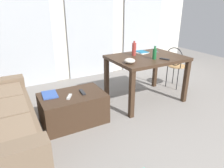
# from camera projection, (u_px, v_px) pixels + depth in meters

# --- Properties ---
(ground_plane) EXTENTS (8.67, 8.67, 0.00)m
(ground_plane) POSITION_uv_depth(u_px,v_px,m) (147.00, 113.00, 3.31)
(ground_plane) COLOR gray
(wall_back) EXTENTS (5.61, 0.10, 2.60)m
(wall_back) POSITION_uv_depth(u_px,v_px,m) (89.00, 19.00, 4.63)
(wall_back) COLOR silver
(wall_back) RESTS_ON ground
(curtains) EXTENTS (3.99, 0.03, 2.21)m
(curtains) POSITION_uv_depth(u_px,v_px,m) (91.00, 28.00, 4.63)
(curtains) COLOR #B2B7BC
(curtains) RESTS_ON ground
(coffee_table) EXTENTS (0.91, 0.59, 0.44)m
(coffee_table) POSITION_uv_depth(u_px,v_px,m) (73.00, 108.00, 3.02)
(coffee_table) COLOR #382619
(coffee_table) RESTS_ON ground
(craft_table) EXTENTS (1.23, 0.91, 0.80)m
(craft_table) POSITION_uv_depth(u_px,v_px,m) (146.00, 63.00, 3.54)
(craft_table) COLOR #382619
(craft_table) RESTS_ON ground
(wire_chair) EXTENTS (0.36, 0.39, 0.85)m
(wire_chair) POSITION_uv_depth(u_px,v_px,m) (175.00, 63.00, 4.13)
(wire_chair) COLOR #B7844C
(wire_chair) RESTS_ON ground
(bottle_near) EXTENTS (0.06, 0.06, 0.21)m
(bottle_near) POSITION_uv_depth(u_px,v_px,m) (155.00, 54.00, 3.32)
(bottle_near) COLOR #195B2D
(bottle_near) RESTS_ON craft_table
(bottle_far) EXTENTS (0.07, 0.07, 0.25)m
(bottle_far) POSITION_uv_depth(u_px,v_px,m) (134.00, 49.00, 3.54)
(bottle_far) COLOR #99332D
(bottle_far) RESTS_ON craft_table
(bowl) EXTENTS (0.16, 0.16, 0.08)m
(bowl) POSITION_uv_depth(u_px,v_px,m) (130.00, 61.00, 3.11)
(bowl) COLOR beige
(bowl) RESTS_ON craft_table
(book_stack) EXTENTS (0.24, 0.26, 0.03)m
(book_stack) POSITION_uv_depth(u_px,v_px,m) (141.00, 52.00, 3.75)
(book_stack) COLOR silver
(book_stack) RESTS_ON craft_table
(tv_remote_on_table) EXTENTS (0.11, 0.16, 0.02)m
(tv_remote_on_table) POSITION_uv_depth(u_px,v_px,m) (165.00, 59.00, 3.32)
(tv_remote_on_table) COLOR #232326
(tv_remote_on_table) RESTS_ON craft_table
(scissors) EXTENTS (0.09, 0.11, 0.00)m
(scissors) POSITION_uv_depth(u_px,v_px,m) (157.00, 52.00, 3.84)
(scissors) COLOR #9EA0A5
(scissors) RESTS_ON craft_table
(tv_remote_primary) EXTENTS (0.06, 0.18, 0.02)m
(tv_remote_primary) POSITION_uv_depth(u_px,v_px,m) (82.00, 92.00, 2.98)
(tv_remote_primary) COLOR #232326
(tv_remote_primary) RESTS_ON coffee_table
(tv_remote_secondary) EXTENTS (0.11, 0.15, 0.03)m
(tv_remote_secondary) POSITION_uv_depth(u_px,v_px,m) (69.00, 97.00, 2.84)
(tv_remote_secondary) COLOR #B7B7B2
(tv_remote_secondary) RESTS_ON coffee_table
(magazine) EXTENTS (0.22, 0.30, 0.02)m
(magazine) POSITION_uv_depth(u_px,v_px,m) (50.00, 95.00, 2.91)
(magazine) COLOR #33519E
(magazine) RESTS_ON coffee_table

